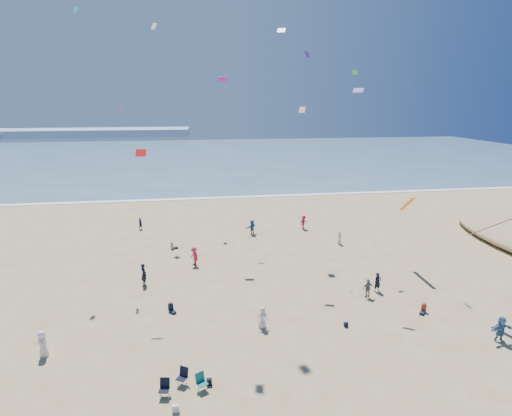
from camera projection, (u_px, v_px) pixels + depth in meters
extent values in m
plane|color=tan|center=(241.00, 395.00, 21.30)|extent=(220.00, 220.00, 0.00)
cube|color=#476B84|center=(203.00, 157.00, 112.01)|extent=(220.00, 100.00, 0.06)
cube|color=white|center=(210.00, 198.00, 64.26)|extent=(220.00, 1.20, 0.08)
cube|color=#7A8EA8|center=(61.00, 133.00, 174.65)|extent=(110.00, 20.00, 3.20)
imported|color=slate|center=(368.00, 288.00, 31.72)|extent=(0.97, 0.49, 1.58)
imported|color=#366596|center=(501.00, 329.00, 25.86)|extent=(1.65, 0.56, 1.76)
imported|color=#39619E|center=(252.00, 227.00, 46.69)|extent=(1.54, 1.55, 1.79)
imported|color=black|center=(141.00, 224.00, 48.56)|extent=(0.61, 0.63, 1.46)
imported|color=silver|center=(339.00, 238.00, 43.60)|extent=(0.59, 0.79, 1.47)
imported|color=white|center=(43.00, 344.00, 24.37)|extent=(0.75, 0.96, 1.72)
imported|color=maroon|center=(304.00, 222.00, 48.74)|extent=(1.26, 1.03, 1.70)
imported|color=black|center=(144.00, 274.00, 33.82)|extent=(0.75, 0.84, 1.94)
imported|color=silver|center=(262.00, 318.00, 27.43)|extent=(0.78, 0.52, 1.58)
imported|color=red|center=(194.00, 256.00, 37.97)|extent=(1.15, 1.33, 1.79)
imported|color=black|center=(378.00, 282.00, 32.68)|extent=(0.66, 0.50, 1.64)
cube|color=silver|center=(176.00, 409.00, 20.11)|extent=(0.35, 0.20, 0.40)
cube|color=black|center=(209.00, 382.00, 22.03)|extent=(0.30, 0.22, 0.38)
cube|color=black|center=(346.00, 325.00, 27.71)|extent=(0.28, 0.18, 0.34)
cube|color=#EE490A|center=(121.00, 108.00, 33.14)|extent=(0.24, 0.86, 0.45)
cube|color=red|center=(141.00, 153.00, 28.99)|extent=(0.80, 0.49, 0.50)
cube|color=#22B5D5|center=(75.00, 10.00, 34.11)|extent=(0.40, 0.60, 0.41)
cube|color=#951C98|center=(222.00, 79.00, 39.01)|extent=(0.86, 0.37, 0.47)
cube|color=white|center=(302.00, 110.00, 39.12)|extent=(0.63, 0.54, 0.57)
cube|color=green|center=(355.00, 72.00, 36.92)|extent=(0.48, 0.48, 0.42)
cube|color=#6B1E8F|center=(307.00, 54.00, 37.36)|extent=(0.66, 0.64, 0.62)
cube|color=white|center=(281.00, 30.00, 35.52)|extent=(0.86, 0.77, 0.43)
cube|color=white|center=(154.00, 26.00, 45.38)|extent=(0.72, 0.72, 0.60)
cube|color=purple|center=(358.00, 90.00, 31.15)|extent=(0.86, 0.74, 0.35)
cube|color=blue|center=(205.00, 80.00, 47.94)|extent=(0.45, 0.73, 0.29)
cube|color=#6B2595|center=(492.00, 226.00, 27.44)|extent=(0.35, 3.14, 2.21)
cube|color=orange|center=(407.00, 204.00, 36.37)|extent=(0.35, 2.64, 1.87)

